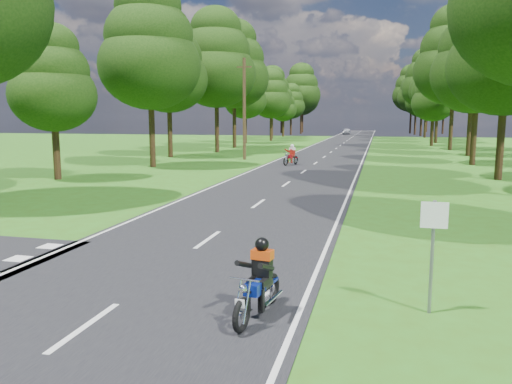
# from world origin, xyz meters

# --- Properties ---
(ground) EXTENTS (160.00, 160.00, 0.00)m
(ground) POSITION_xyz_m (0.00, 0.00, 0.00)
(ground) COLOR #315D15
(ground) RESTS_ON ground
(main_road) EXTENTS (7.00, 140.00, 0.02)m
(main_road) POSITION_xyz_m (0.00, 50.00, 0.01)
(main_road) COLOR black
(main_road) RESTS_ON ground
(road_markings) EXTENTS (7.40, 140.00, 0.01)m
(road_markings) POSITION_xyz_m (-0.14, 48.13, 0.02)
(road_markings) COLOR silver
(road_markings) RESTS_ON main_road
(treeline) EXTENTS (40.00, 115.35, 14.78)m
(treeline) POSITION_xyz_m (1.43, 60.06, 8.25)
(treeline) COLOR black
(treeline) RESTS_ON ground
(telegraph_pole) EXTENTS (1.20, 0.26, 8.00)m
(telegraph_pole) POSITION_xyz_m (-6.00, 28.00, 4.07)
(telegraph_pole) COLOR #382616
(telegraph_pole) RESTS_ON ground
(road_sign) EXTENTS (0.45, 0.07, 2.00)m
(road_sign) POSITION_xyz_m (5.50, -2.01, 1.34)
(road_sign) COLOR slate
(road_sign) RESTS_ON ground
(rider_near_blue) EXTENTS (0.79, 1.69, 1.35)m
(rider_near_blue) POSITION_xyz_m (2.64, -2.92, 0.70)
(rider_near_blue) COLOR navy
(rider_near_blue) RESTS_ON main_road
(rider_far_red) EXTENTS (1.13, 1.87, 1.48)m
(rider_far_red) POSITION_xyz_m (-1.54, 24.17, 0.76)
(rider_far_red) COLOR maroon
(rider_far_red) RESTS_ON main_road
(distant_car) EXTENTS (1.52, 3.65, 1.24)m
(distant_car) POSITION_xyz_m (-1.82, 89.14, 0.64)
(distant_car) COLOR #B3B5BB
(distant_car) RESTS_ON main_road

